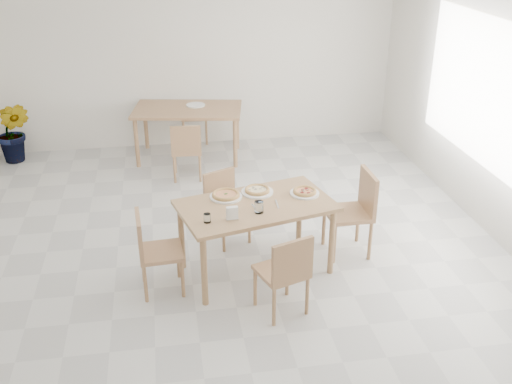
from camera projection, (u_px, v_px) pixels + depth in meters
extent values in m
plane|color=silver|center=(225.00, 258.00, 6.29)|extent=(7.00, 7.00, 0.00)
plane|color=silver|center=(195.00, 53.00, 8.81)|extent=(6.00, 0.00, 6.00)
cube|color=white|center=(497.00, 98.00, 6.36)|extent=(1.60, 0.02, 3.20)
cube|color=#A48154|center=(256.00, 206.00, 5.78)|extent=(1.63, 1.16, 0.04)
cylinder|color=#A48154|center=(204.00, 271.00, 5.42)|extent=(0.06, 0.06, 0.71)
cylinder|color=#A48154|center=(332.00, 242.00, 5.89)|extent=(0.06, 0.06, 0.71)
cylinder|color=#A48154|center=(182.00, 237.00, 5.99)|extent=(0.06, 0.06, 0.71)
cylinder|color=#A48154|center=(299.00, 212.00, 6.47)|extent=(0.06, 0.06, 0.71)
cube|color=#A87854|center=(281.00, 271.00, 5.32)|extent=(0.51, 0.51, 0.04)
cube|color=#A87854|center=(293.00, 261.00, 5.08)|extent=(0.39, 0.17, 0.38)
cylinder|color=#A87854|center=(287.00, 277.00, 5.62)|extent=(0.03, 0.03, 0.39)
cylinder|color=#A87854|center=(255.00, 287.00, 5.47)|extent=(0.03, 0.03, 0.39)
cylinder|color=#A87854|center=(307.00, 296.00, 5.35)|extent=(0.03, 0.03, 0.39)
cylinder|color=#A87854|center=(274.00, 307.00, 5.20)|extent=(0.03, 0.03, 0.39)
cube|color=#A87854|center=(228.00, 209.00, 6.46)|extent=(0.51, 0.51, 0.04)
cube|color=#A87854|center=(219.00, 186.00, 6.50)|extent=(0.36, 0.20, 0.37)
cylinder|color=#A87854|center=(224.00, 236.00, 6.34)|extent=(0.03, 0.03, 0.38)
cylinder|color=#A87854|center=(249.00, 227.00, 6.51)|extent=(0.03, 0.03, 0.38)
cylinder|color=#A87854|center=(208.00, 224.00, 6.58)|extent=(0.03, 0.03, 0.38)
cylinder|color=#A87854|center=(233.00, 216.00, 6.75)|extent=(0.03, 0.03, 0.38)
cube|color=#A87854|center=(161.00, 252.00, 5.61)|extent=(0.43, 0.43, 0.04)
cube|color=#A87854|center=(139.00, 235.00, 5.48)|extent=(0.07, 0.40, 0.38)
cylinder|color=#A87854|center=(183.00, 279.00, 5.59)|extent=(0.03, 0.03, 0.39)
cylinder|color=#A87854|center=(178.00, 260.00, 5.89)|extent=(0.03, 0.03, 0.39)
cylinder|color=#A87854|center=(145.00, 284.00, 5.52)|extent=(0.03, 0.03, 0.39)
cylinder|color=#A87854|center=(143.00, 264.00, 5.82)|extent=(0.03, 0.03, 0.39)
cube|color=#A87854|center=(348.00, 213.00, 6.22)|extent=(0.45, 0.45, 0.04)
cube|color=#A87854|center=(368.00, 192.00, 6.15)|extent=(0.05, 0.45, 0.43)
cylinder|color=#A87854|center=(324.00, 226.00, 6.46)|extent=(0.04, 0.04, 0.44)
cylinder|color=#A87854|center=(334.00, 244.00, 6.12)|extent=(0.04, 0.04, 0.44)
cylinder|color=#A87854|center=(358.00, 223.00, 6.53)|extent=(0.04, 0.04, 0.44)
cylinder|color=#A87854|center=(370.00, 241.00, 6.18)|extent=(0.04, 0.04, 0.44)
cylinder|color=white|center=(226.00, 197.00, 5.90)|extent=(0.32, 0.32, 0.02)
cylinder|color=white|center=(257.00, 192.00, 5.99)|extent=(0.32, 0.32, 0.02)
cylinder|color=white|center=(305.00, 193.00, 5.96)|extent=(0.29, 0.29, 0.02)
cylinder|color=#E7AF6C|center=(226.00, 195.00, 5.89)|extent=(0.28, 0.28, 0.01)
torus|color=#E7AF6C|center=(226.00, 194.00, 5.88)|extent=(0.28, 0.28, 0.03)
cylinder|color=#DB4C26|center=(226.00, 194.00, 5.89)|extent=(0.22, 0.22, 0.01)
ellipsoid|color=#1D5212|center=(226.00, 194.00, 5.88)|extent=(0.05, 0.04, 0.01)
cylinder|color=#E7AF6C|center=(257.00, 190.00, 5.99)|extent=(0.27, 0.27, 0.01)
torus|color=#E7AF6C|center=(257.00, 190.00, 5.98)|extent=(0.27, 0.27, 0.03)
cylinder|color=white|center=(257.00, 190.00, 5.98)|extent=(0.20, 0.20, 0.01)
cylinder|color=#E7AF6C|center=(305.00, 192.00, 5.96)|extent=(0.30, 0.30, 0.01)
torus|color=#E7AF6C|center=(305.00, 191.00, 5.95)|extent=(0.30, 0.30, 0.03)
cylinder|color=#DB4C26|center=(305.00, 191.00, 5.95)|extent=(0.22, 0.22, 0.01)
cylinder|color=white|center=(259.00, 207.00, 5.59)|extent=(0.08, 0.08, 0.11)
cylinder|color=white|center=(207.00, 218.00, 5.41)|extent=(0.07, 0.07, 0.09)
cube|color=silver|center=(232.00, 219.00, 5.47)|extent=(0.12, 0.07, 0.01)
cube|color=white|center=(232.00, 213.00, 5.45)|extent=(0.11, 0.05, 0.12)
cube|color=silver|center=(255.00, 208.00, 5.68)|extent=(0.05, 0.19, 0.01)
cube|color=silver|center=(277.00, 204.00, 5.76)|extent=(0.02, 0.19, 0.01)
cube|color=#A87854|center=(187.00, 110.00, 8.54)|extent=(1.65, 1.12, 0.04)
cylinder|color=#A87854|center=(137.00, 143.00, 8.37)|extent=(0.06, 0.06, 0.71)
cylinder|color=#A87854|center=(235.00, 143.00, 8.36)|extent=(0.06, 0.06, 0.71)
cylinder|color=#A87854|center=(146.00, 126.00, 9.03)|extent=(0.06, 0.06, 0.71)
cylinder|color=#A87854|center=(237.00, 126.00, 9.02)|extent=(0.06, 0.06, 0.71)
cube|color=#A87854|center=(187.00, 150.00, 8.02)|extent=(0.42, 0.42, 0.04)
cube|color=#A87854|center=(186.00, 140.00, 7.77)|extent=(0.40, 0.06, 0.37)
cylinder|color=#A87854|center=(200.00, 159.00, 8.28)|extent=(0.03, 0.03, 0.38)
cylinder|color=#A87854|center=(175.00, 160.00, 8.25)|extent=(0.03, 0.03, 0.38)
cylinder|color=#A87854|center=(200.00, 168.00, 7.97)|extent=(0.03, 0.03, 0.38)
cylinder|color=#A87854|center=(175.00, 169.00, 7.94)|extent=(0.03, 0.03, 0.38)
cube|color=#A87854|center=(194.00, 116.00, 9.28)|extent=(0.43, 0.43, 0.04)
cube|color=#A87854|center=(194.00, 99.00, 9.35)|extent=(0.41, 0.06, 0.39)
cylinder|color=#A87854|center=(184.00, 133.00, 9.20)|extent=(0.03, 0.03, 0.40)
cylinder|color=#A87854|center=(206.00, 133.00, 9.23)|extent=(0.03, 0.03, 0.40)
cylinder|color=#A87854|center=(184.00, 126.00, 9.51)|extent=(0.03, 0.03, 0.40)
cylinder|color=#A87854|center=(206.00, 125.00, 9.55)|extent=(0.03, 0.03, 0.40)
cylinder|color=white|center=(196.00, 105.00, 8.64)|extent=(0.27, 0.27, 0.02)
imported|color=#1F651E|center=(14.00, 132.00, 8.52)|extent=(0.56, 0.49, 0.89)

